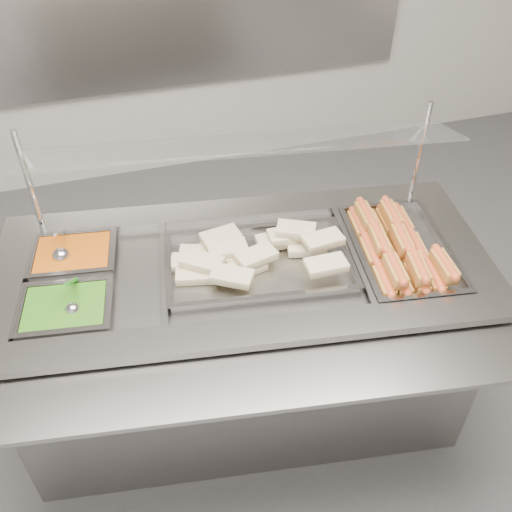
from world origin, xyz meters
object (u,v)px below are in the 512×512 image
object	(u,v)px
steam_counter	(245,340)
pan_wraps	(259,265)
pan_hotdogs	(400,255)
sneeze_guard	(234,148)
ladle	(61,255)
serving_spoon	(73,305)

from	to	relation	value
steam_counter	pan_wraps	distance (m)	0.39
pan_hotdogs	sneeze_guard	bearing A→B (deg)	152.11
sneeze_guard	ladle	world-z (taller)	sneeze_guard
sneeze_guard	pan_wraps	distance (m)	0.41
sneeze_guard	serving_spoon	world-z (taller)	sneeze_guard
ladle	serving_spoon	size ratio (longest dim) A/B	1.11
pan_wraps	pan_hotdogs	bearing A→B (deg)	-8.61
sneeze_guard	pan_hotdogs	distance (m)	0.71
pan_wraps	ladle	distance (m)	0.69
steam_counter	pan_wraps	size ratio (longest dim) A/B	2.71
steam_counter	ladle	world-z (taller)	ladle
ladle	serving_spoon	xyz separation A→B (m)	(0.02, -0.26, 0.00)
serving_spoon	steam_counter	bearing A→B (deg)	5.09
pan_wraps	steam_counter	bearing A→B (deg)	171.39
sneeze_guard	pan_hotdogs	xyz separation A→B (m)	(0.53, -0.28, -0.37)
steam_counter	serving_spoon	size ratio (longest dim) A/B	11.24
sneeze_guard	ladle	xyz separation A→B (m)	(-0.63, 0.01, -0.32)
pan_hotdogs	pan_wraps	xyz separation A→B (m)	(-0.51, 0.08, 0.01)
steam_counter	serving_spoon	xyz separation A→B (m)	(-0.57, -0.05, 0.42)
steam_counter	pan_wraps	bearing A→B (deg)	-8.61
steam_counter	ladle	bearing A→B (deg)	160.60
sneeze_guard	ladle	distance (m)	0.71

